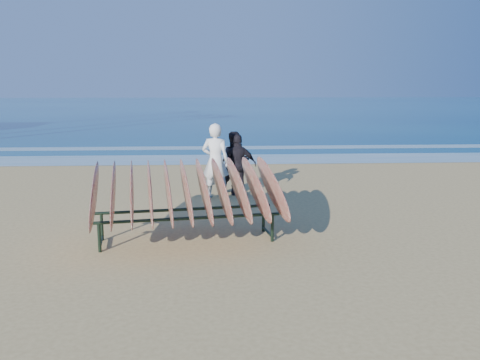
{
  "coord_description": "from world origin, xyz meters",
  "views": [
    {
      "loc": [
        -0.53,
        -8.69,
        2.74
      ],
      "look_at": [
        0.0,
        0.8,
        0.95
      ],
      "focal_mm": 38.0,
      "sensor_mm": 36.0,
      "label": 1
    }
  ],
  "objects_px": {
    "surfboard_rack": "(186,191)",
    "person_dark_b": "(238,165)",
    "person_dark_a": "(236,162)",
    "person_white": "(215,161)"
  },
  "relations": [
    {
      "from": "person_white",
      "to": "person_dark_a",
      "type": "height_order",
      "value": "person_white"
    },
    {
      "from": "person_white",
      "to": "person_dark_b",
      "type": "height_order",
      "value": "person_white"
    },
    {
      "from": "surfboard_rack",
      "to": "person_dark_b",
      "type": "height_order",
      "value": "person_dark_b"
    },
    {
      "from": "surfboard_rack",
      "to": "person_white",
      "type": "height_order",
      "value": "person_white"
    },
    {
      "from": "person_white",
      "to": "surfboard_rack",
      "type": "bearing_deg",
      "value": 96.69
    },
    {
      "from": "person_white",
      "to": "person_dark_a",
      "type": "relative_size",
      "value": 1.17
    },
    {
      "from": "person_dark_a",
      "to": "surfboard_rack",
      "type": "bearing_deg",
      "value": -130.4
    },
    {
      "from": "person_white",
      "to": "person_dark_a",
      "type": "bearing_deg",
      "value": -109.45
    },
    {
      "from": "person_white",
      "to": "person_dark_b",
      "type": "relative_size",
      "value": 1.2
    },
    {
      "from": "surfboard_rack",
      "to": "person_dark_a",
      "type": "distance_m",
      "value": 4.31
    }
  ]
}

